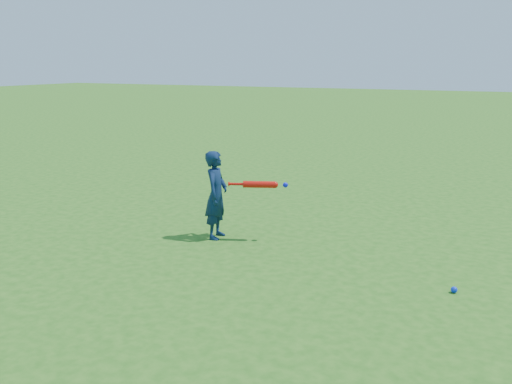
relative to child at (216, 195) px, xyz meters
The scene contains 4 objects.
ground 0.66m from the child, 144.40° to the left, with size 80.00×80.00×0.00m, color #256017.
child is the anchor object (origin of this frame).
ground_ball_blue 3.05m from the child, 10.14° to the right, with size 0.06×0.06×0.06m, color #0C2DDB.
bat_swing 0.60m from the child, 16.61° to the left, with size 0.70×0.31×0.08m.
Camera 1 is at (3.82, -6.22, 2.19)m, focal length 40.00 mm.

